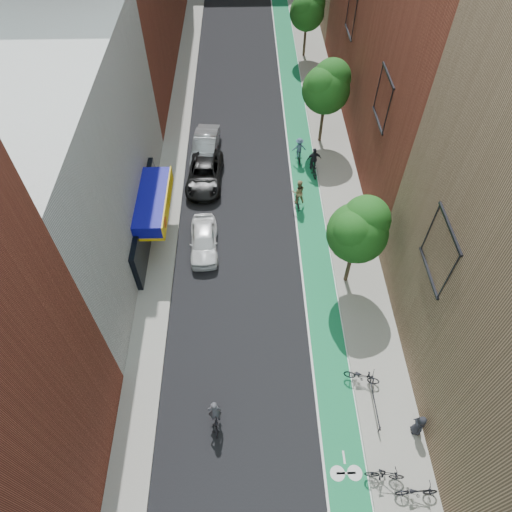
{
  "coord_description": "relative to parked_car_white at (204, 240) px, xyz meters",
  "views": [
    {
      "loc": [
        -0.31,
        -6.51,
        22.63
      ],
      "look_at": [
        0.14,
        10.88,
        1.5
      ],
      "focal_mm": 32.0,
      "sensor_mm": 36.0,
      "label": 1
    }
  ],
  "objects": [
    {
      "name": "cyclist_lane_mid",
      "position": [
        7.81,
        7.27,
        0.08
      ],
      "size": [
        1.12,
        1.96,
        2.18
      ],
      "rotation": [
        0.0,
        0.0,
        3.26
      ],
      "color": "black",
      "rests_on": "ground"
    },
    {
      "name": "parked_car_black",
      "position": [
        -0.25,
        6.45,
        0.01
      ],
      "size": [
        2.7,
        5.46,
        1.49
      ],
      "primitive_type": "imported",
      "rotation": [
        0.0,
        0.0,
        -0.04
      ],
      "color": "black",
      "rests_on": "ground"
    },
    {
      "name": "cyclist_lead",
      "position": [
        1.09,
        -11.37,
        -0.0
      ],
      "size": [
        0.73,
        1.75,
        2.15
      ],
      "rotation": [
        0.0,
        0.0,
        3.22
      ],
      "color": "black",
      "rests_on": "ground"
    },
    {
      "name": "tree_near",
      "position": [
        8.81,
        -2.88,
        3.92
      ],
      "size": [
        3.4,
        3.36,
        6.42
      ],
      "color": "#332619",
      "rests_on": "ground"
    },
    {
      "name": "bike_lane",
      "position": [
        7.16,
        13.1,
        -0.73
      ],
      "size": [
        2.0,
        68.0,
        0.01
      ],
      "primitive_type": "cube",
      "color": "#147349",
      "rests_on": "ground"
    },
    {
      "name": "cyclist_lane_near",
      "position": [
        6.36,
        3.78,
        0.28
      ],
      "size": [
        0.97,
        1.52,
        2.22
      ],
      "rotation": [
        0.0,
        0.0,
        3.24
      ],
      "color": "black",
      "rests_on": "ground"
    },
    {
      "name": "sidewalk_right",
      "position": [
        9.66,
        13.1,
        -0.66
      ],
      "size": [
        3.0,
        68.0,
        0.15
      ],
      "primitive_type": "cube",
      "color": "gray",
      "rests_on": "ground"
    },
    {
      "name": "parked_bike_far",
      "position": [
        8.56,
        -9.44,
        -0.1
      ],
      "size": [
        1.95,
        1.17,
        0.97
      ],
      "primitive_type": "imported",
      "rotation": [
        0.0,
        0.0,
        1.26
      ],
      "color": "black",
      "rests_on": "sidewalk_right"
    },
    {
      "name": "building_left_white",
      "position": [
        -7.84,
        1.1,
        5.26
      ],
      "size": [
        8.0,
        20.0,
        12.0
      ],
      "primitive_type": "cube",
      "color": "silver",
      "rests_on": "ground"
    },
    {
      "name": "ground",
      "position": [
        3.16,
        -12.9,
        -0.74
      ],
      "size": [
        160.0,
        160.0,
        0.0
      ],
      "primitive_type": "plane",
      "color": "black",
      "rests_on": "ground"
    },
    {
      "name": "pedestrian",
      "position": [
        10.76,
        -12.09,
        0.18
      ],
      "size": [
        0.51,
        0.76,
        1.53
      ],
      "primitive_type": "imported",
      "rotation": [
        0.0,
        0.0,
        -1.6
      ],
      "color": "black",
      "rests_on": "sidewalk_right"
    },
    {
      "name": "tree_mid",
      "position": [
        8.81,
        11.12,
        4.15
      ],
      "size": [
        3.55,
        3.53,
        6.74
      ],
      "color": "#332619",
      "rests_on": "ground"
    },
    {
      "name": "parked_car_white",
      "position": [
        0.0,
        0.0,
        0.0
      ],
      "size": [
        1.97,
        4.42,
        1.48
      ],
      "primitive_type": "imported",
      "rotation": [
        0.0,
        0.0,
        0.05
      ],
      "color": "white",
      "rests_on": "ground"
    },
    {
      "name": "parked_bike_mid",
      "position": [
        8.76,
        -14.16,
        -0.05
      ],
      "size": [
        1.84,
        0.73,
        1.08
      ],
      "primitive_type": "imported",
      "rotation": [
        0.0,
        0.0,
        1.44
      ],
      "color": "black",
      "rests_on": "sidewalk_right"
    },
    {
      "name": "parked_car_silver",
      "position": [
        -0.33,
        9.61,
        0.08
      ],
      "size": [
        2.2,
        5.13,
        1.64
      ],
      "primitive_type": "imported",
      "rotation": [
        0.0,
        0.0,
        -0.09
      ],
      "color": "gray",
      "rests_on": "ground"
    },
    {
      "name": "sidewalk_left",
      "position": [
        -2.84,
        13.1,
        -0.66
      ],
      "size": [
        2.0,
        68.0,
        0.15
      ],
      "primitive_type": "cube",
      "color": "gray",
      "rests_on": "ground"
    },
    {
      "name": "cyclist_lane_far",
      "position": [
        6.86,
        8.79,
        0.14
      ],
      "size": [
        1.1,
        1.69,
        1.98
      ],
      "rotation": [
        0.0,
        0.0,
        3.23
      ],
      "color": "black",
      "rests_on": "ground"
    },
    {
      "name": "parked_bike_near",
      "position": [
        10.03,
        -14.87,
        -0.09
      ],
      "size": [
        1.9,
        0.67,
        1.0
      ],
      "primitive_type": "imported",
      "rotation": [
        0.0,
        0.0,
        1.58
      ],
      "color": "black",
      "rests_on": "sidewalk_right"
    },
    {
      "name": "tree_far",
      "position": [
        8.81,
        25.12,
        3.76
      ],
      "size": [
        3.3,
        3.25,
        6.21
      ],
      "color": "#332619",
      "rests_on": "ground"
    }
  ]
}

